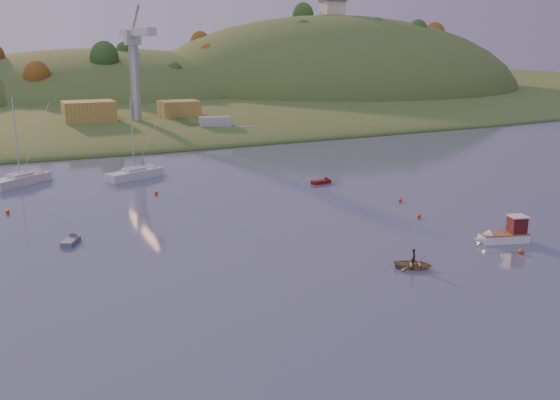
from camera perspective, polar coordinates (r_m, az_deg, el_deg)
name	(u,v)px	position (r m, az deg, el deg)	size (l,w,h in m)	color
far_shore	(68,96)	(254.03, -18.79, 8.99)	(620.00, 220.00, 1.50)	#324A1D
shore_slope	(96,113)	(189.85, -16.45, 7.64)	(640.00, 150.00, 7.00)	#324A1D
hill_center	(104,99)	(235.66, -15.77, 8.86)	(140.00, 120.00, 36.00)	#324A1D
hill_right	(331,94)	(250.16, 4.67, 9.62)	(150.00, 130.00, 60.00)	#324A1D
hilltop_house	(333,6)	(249.73, 4.83, 17.28)	(9.00, 7.00, 6.45)	beige
hillside_trees	(86,107)	(209.54, -17.32, 8.14)	(280.00, 50.00, 32.00)	#183F16
wharf	(149,125)	(148.67, -11.93, 6.70)	(42.00, 16.00, 2.40)	slate
shed_west	(89,112)	(146.86, -17.07, 7.71)	(11.00, 8.00, 4.80)	#A58137
shed_east	(179,109)	(152.23, -9.21, 8.20)	(9.00, 7.00, 4.00)	#A58137
dock_crane	(135,55)	(143.34, -13.11, 12.78)	(3.20, 28.00, 20.30)	#B7B7BC
fishing_boat	(501,235)	(67.68, 19.52, -3.00)	(5.98, 3.28, 3.64)	silver
sailboat_near	(20,179)	(97.11, -22.65, 1.77)	(8.78, 7.64, 12.50)	silver
sailboat_far	(135,173)	(96.29, -13.16, 2.39)	(9.02, 5.89, 12.07)	silver
canoe	(413,264)	(58.02, 12.10, -5.78)	(2.46, 3.45, 0.71)	#9C8256
paddler	(414,260)	(57.88, 12.12, -5.38)	(0.57, 0.38, 1.57)	black
red_tender	(325,181)	(90.98, 4.10, 1.71)	(3.49, 1.54, 1.15)	#5B0D0D
grey_dinghy	(73,240)	(67.50, -18.42, -3.45)	(2.52, 3.40, 1.20)	#525F6C
work_vessel	(215,129)	(138.43, -5.95, 6.50)	(16.81, 9.06, 4.10)	slate
buoy_0	(521,251)	(64.87, 21.18, -4.40)	(0.50, 0.50, 0.50)	red
buoy_1	(419,216)	(74.34, 12.59, -1.45)	(0.50, 0.50, 0.50)	red
buoy_2	(7,212)	(81.23, -23.65, -0.99)	(0.50, 0.50, 0.50)	red
buoy_3	(156,193)	(85.39, -11.26, 0.65)	(0.50, 0.50, 0.50)	red
buoy_4	(400,200)	(81.39, 10.95, 0.00)	(0.50, 0.50, 0.50)	red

